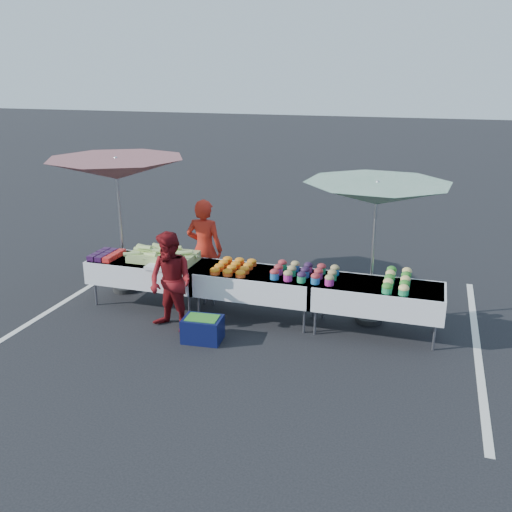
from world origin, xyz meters
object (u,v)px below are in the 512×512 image
(table_left, at_px, (149,270))
(table_center, at_px, (256,282))
(vendor, at_px, (205,249))
(umbrella_right, at_px, (377,195))
(umbrella_left, at_px, (117,170))
(storage_bin, at_px, (203,329))
(customer, at_px, (171,282))
(table_right, at_px, (377,296))

(table_left, relative_size, table_center, 1.00)
(vendor, xyz_separation_m, umbrella_right, (2.72, -0.15, 1.12))
(umbrella_left, distance_m, storage_bin, 3.10)
(customer, distance_m, storage_bin, 0.82)
(table_center, height_order, umbrella_right, umbrella_right)
(table_center, distance_m, customer, 1.30)
(vendor, relative_size, storage_bin, 2.94)
(vendor, bearing_deg, umbrella_left, 4.62)
(table_center, height_order, vendor, vendor)
(customer, bearing_deg, umbrella_left, 157.65)
(table_center, xyz_separation_m, umbrella_right, (1.67, 0.40, 1.37))
(umbrella_left, distance_m, umbrella_right, 4.17)
(table_left, height_order, table_center, same)
(table_center, xyz_separation_m, umbrella_left, (-2.50, 0.42, 1.51))
(table_left, height_order, umbrella_left, umbrella_left)
(customer, height_order, umbrella_left, umbrella_left)
(vendor, distance_m, umbrella_left, 1.92)
(table_right, xyz_separation_m, customer, (-2.85, -0.75, 0.15))
(table_left, bearing_deg, storage_bin, -36.17)
(table_left, xyz_separation_m, table_right, (3.60, 0.00, 0.00))
(umbrella_left, bearing_deg, table_right, -5.58)
(table_center, relative_size, umbrella_left, 0.75)
(vendor, bearing_deg, table_right, 168.59)
(table_left, bearing_deg, umbrella_right, 6.58)
(table_center, relative_size, vendor, 1.11)
(table_center, bearing_deg, table_right, 0.00)
(table_right, bearing_deg, umbrella_right, 108.23)
(storage_bin, bearing_deg, customer, 154.68)
(vendor, bearing_deg, umbrella_right, 176.33)
(vendor, xyz_separation_m, storage_bin, (0.57, -1.51, -0.66))
(table_right, xyz_separation_m, umbrella_left, (-4.30, 0.42, 1.51))
(storage_bin, bearing_deg, vendor, 106.12)
(table_right, distance_m, umbrella_left, 4.58)
(table_left, xyz_separation_m, umbrella_right, (3.47, 0.40, 1.37))
(table_left, distance_m, vendor, 0.96)
(table_center, distance_m, table_right, 1.80)
(table_left, xyz_separation_m, storage_bin, (1.32, -0.96, -0.40))
(vendor, relative_size, customer, 1.14)
(umbrella_left, bearing_deg, vendor, 5.14)
(table_center, relative_size, table_right, 1.00)
(table_center, xyz_separation_m, vendor, (-1.06, 0.55, 0.25))
(customer, relative_size, umbrella_right, 0.56)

